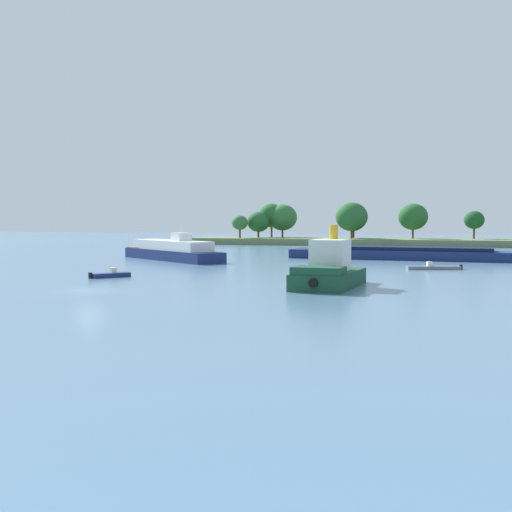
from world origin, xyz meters
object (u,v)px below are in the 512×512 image
at_px(fishing_skiff, 110,275).
at_px(white_riverboat, 172,251).
at_px(tugboat, 329,271).
at_px(small_motorboat, 434,268).
at_px(cargo_barge, 419,253).

height_order(fishing_skiff, white_riverboat, white_riverboat).
bearing_deg(fishing_skiff, tugboat, -7.76).
relative_size(tugboat, small_motorboat, 1.67).
relative_size(tugboat, cargo_barge, 0.30).
relative_size(small_motorboat, fishing_skiff, 1.66).
xyz_separation_m(small_motorboat, cargo_barge, (-2.07, 17.45, 0.74)).
height_order(small_motorboat, cargo_barge, cargo_barge).
bearing_deg(small_motorboat, cargo_barge, 96.75).
xyz_separation_m(small_motorboat, white_riverboat, (-34.74, 7.46, 1.05)).
bearing_deg(cargo_barge, small_motorboat, -83.25).
xyz_separation_m(tugboat, fishing_skiff, (-21.76, 2.97, -1.07)).
distance_m(small_motorboat, cargo_barge, 17.59).
distance_m(fishing_skiff, cargo_barge, 45.45).
xyz_separation_m(white_riverboat, cargo_barge, (32.68, 9.99, -0.31)).
bearing_deg(tugboat, small_motorboat, 68.89).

